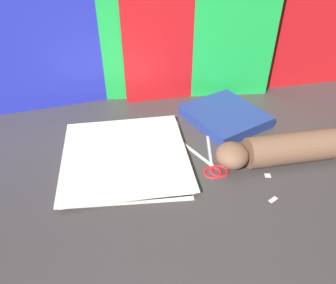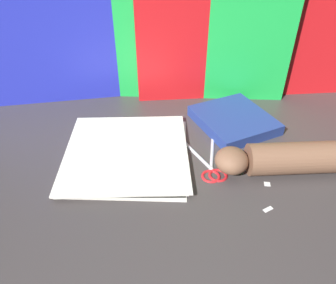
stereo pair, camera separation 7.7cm
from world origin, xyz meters
name	(u,v)px [view 1 (the left image)]	position (x,y,z in m)	size (l,w,h in m)	color
ground_plane	(183,169)	(0.00, 0.00, 0.00)	(6.00, 6.00, 0.00)	#3D3838
backdrop_panel_left	(62,39)	(-0.28, 0.36, 0.20)	(0.71, 0.12, 0.41)	#2833D1
backdrop_panel_center	(155,9)	(-0.01, 0.36, 0.27)	(0.72, 0.08, 0.54)	green
backdrop_panel_right	(257,14)	(0.29, 0.36, 0.25)	(0.81, 0.06, 0.49)	red
paper_stack	(125,155)	(-0.14, 0.06, 0.01)	(0.32, 0.33, 0.02)	white
book_closed	(225,116)	(0.16, 0.19, 0.02)	(0.25, 0.26, 0.03)	navy
scissors	(210,162)	(0.07, 0.01, 0.00)	(0.10, 0.18, 0.01)	silver
hand_forearm	(279,150)	(0.23, -0.01, 0.04)	(0.30, 0.08, 0.08)	brown
paper_scrap_near	(273,200)	(0.17, -0.13, 0.00)	(0.02, 0.02, 0.00)	white
paper_scrap_mid	(190,187)	(0.00, -0.07, 0.00)	(0.02, 0.03, 0.00)	white
paper_scrap_far	(268,175)	(0.19, -0.06, 0.00)	(0.02, 0.02, 0.00)	white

